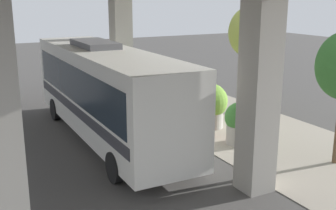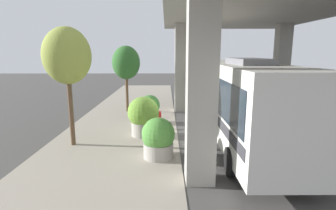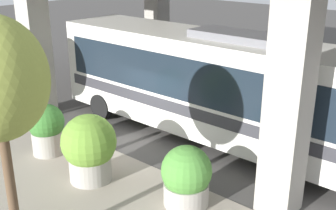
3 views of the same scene
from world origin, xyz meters
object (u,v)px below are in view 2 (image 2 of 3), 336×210
object	(u,v)px
planter_middle	(143,116)
street_tree_near	(67,56)
street_tree_far	(126,63)
bus	(239,97)
planter_front	(150,109)
fire_hydrant	(159,120)
planter_back	(158,139)

from	to	relation	value
planter_middle	street_tree_near	bearing A→B (deg)	-156.33
street_tree_near	street_tree_far	world-z (taller)	street_tree_near
bus	planter_front	xyz separation A→B (m)	(-4.35, 3.02, -1.23)
bus	fire_hydrant	bearing A→B (deg)	155.25
fire_hydrant	street_tree_far	size ratio (longest dim) A/B	0.23
planter_back	street_tree_far	xyz separation A→B (m)	(-2.44, 8.36, 2.62)
street_tree_near	street_tree_far	xyz separation A→B (m)	(1.46, 6.86, -0.53)
planter_front	planter_middle	bearing A→B (deg)	-94.36
fire_hydrant	planter_back	size ratio (longest dim) A/B	0.64
fire_hydrant	planter_back	world-z (taller)	planter_back
planter_middle	planter_back	distance (m)	2.97
bus	street_tree_near	size ratio (longest dim) A/B	2.23
planter_middle	street_tree_far	bearing A→B (deg)	106.32
planter_front	street_tree_near	bearing A→B (deg)	-131.23
street_tree_far	fire_hydrant	bearing A→B (deg)	-61.81
street_tree_near	planter_front	bearing A→B (deg)	48.77
planter_back	street_tree_near	bearing A→B (deg)	158.90
street_tree_far	planter_back	bearing A→B (deg)	-73.76
bus	street_tree_far	distance (m)	8.80
planter_back	street_tree_far	world-z (taller)	street_tree_far
bus	street_tree_far	world-z (taller)	street_tree_far
planter_front	planter_back	distance (m)	5.25
bus	planter_back	size ratio (longest dim) A/B	7.09
fire_hydrant	planter_middle	xyz separation A→B (m)	(-0.76, -1.08, 0.49)
fire_hydrant	street_tree_near	bearing A→B (deg)	-147.61
bus	planter_back	world-z (taller)	bus
planter_back	street_tree_far	distance (m)	9.10
street_tree_near	fire_hydrant	bearing A→B (deg)	32.39
bus	street_tree_near	bearing A→B (deg)	-174.78
planter_middle	street_tree_near	world-z (taller)	street_tree_near
bus	fire_hydrant	distance (m)	4.44
bus	planter_middle	bearing A→B (deg)	171.80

